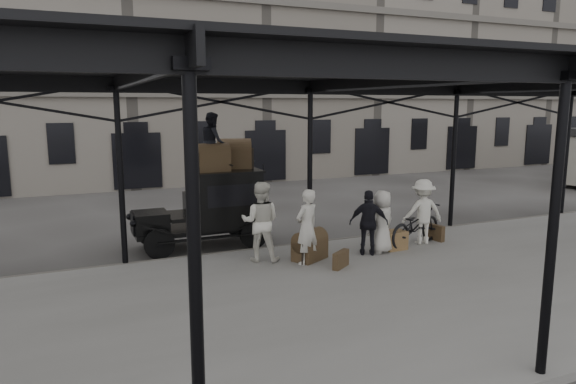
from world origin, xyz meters
The scene contains 18 objects.
ground centered at (0.00, 0.00, 0.00)m, with size 120.00×120.00×0.00m, color #383533.
platform centered at (0.00, -2.00, 0.07)m, with size 28.00×8.00×0.15m, color slate.
canopy centered at (0.00, -1.72, 4.60)m, with size 22.50×9.00×4.74m.
building_frontage centered at (0.00, 18.00, 7.00)m, with size 64.00×8.00×14.00m, color slate.
taxi centered at (-2.41, 3.19, 1.20)m, with size 3.65×1.55×2.18m.
porter_left centered at (-0.93, 0.19, 1.07)m, with size 0.67×0.44×1.84m, color beige.
porter_midleft centered at (-1.87, 0.89, 1.14)m, with size 0.96×0.75×1.99m, color silver.
porter_centre centered at (1.30, 0.33, 0.97)m, with size 0.80×0.52×1.65m, color #BCB6AC.
porter_official centered at (0.86, 0.28, 0.99)m, with size 0.99×0.41×1.69m, color black.
porter_right centered at (2.82, 0.63, 1.05)m, with size 1.17×0.67×1.81m, color silver.
bicycle centered at (2.54, 0.55, 0.71)m, with size 0.75×2.14×1.13m, color black.
porter_roof centered at (-2.44, 3.09, 2.98)m, with size 0.78×0.61×1.61m, color black.
steamer_trunk_roof_near centered at (-2.49, 2.94, 2.50)m, with size 0.87×0.53×0.64m, color #453320, non-canonical shape.
steamer_trunk_roof_far centered at (-1.74, 3.39, 2.53)m, with size 0.96×0.59×0.71m, color #453320, non-canonical shape.
steamer_trunk_platform centered at (-0.71, 0.48, 0.47)m, with size 0.87×0.53×0.64m, color #453320, non-canonical shape.
wicker_hamper centered at (1.78, 0.44, 0.40)m, with size 0.60×0.45×0.50m, color brown.
suitcase_upright centered at (3.40, 0.77, 0.38)m, with size 0.15×0.60×0.45m, color #453320.
suitcase_flat centered at (-0.31, -0.40, 0.35)m, with size 0.60×0.15×0.40m, color #453320.
Camera 1 is at (-6.08, -10.70, 3.98)m, focal length 32.00 mm.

